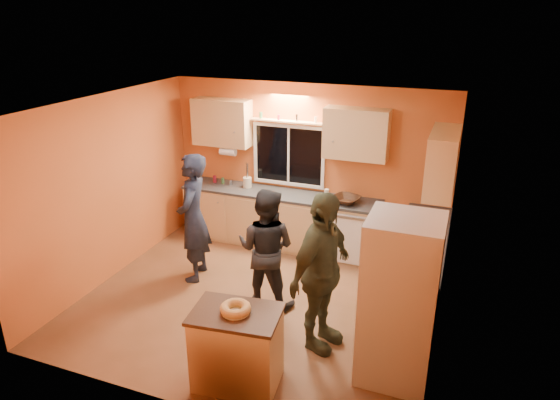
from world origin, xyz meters
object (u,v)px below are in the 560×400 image
at_px(refrigerator, 399,301).
at_px(island, 237,347).
at_px(person_left, 193,218).
at_px(person_right, 321,273).
at_px(person_center, 266,248).

xyz_separation_m(refrigerator, island, (-1.48, -0.70, -0.47)).
bearing_deg(person_left, person_right, 53.63).
height_order(refrigerator, person_left, person_left).
relative_size(refrigerator, island, 1.91).
distance_m(refrigerator, island, 1.70).
xyz_separation_m(island, person_right, (0.61, 0.90, 0.50)).
height_order(refrigerator, person_right, person_right).
bearing_deg(refrigerator, person_center, 155.95).
relative_size(refrigerator, person_left, 0.98).
bearing_deg(refrigerator, person_right, 167.11).
bearing_deg(island, refrigerator, 18.78).
xyz_separation_m(refrigerator, person_center, (-1.77, 0.79, -0.10)).
relative_size(island, person_center, 0.59).
xyz_separation_m(island, person_left, (-1.50, 1.78, 0.49)).
bearing_deg(person_right, person_left, 83.01).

